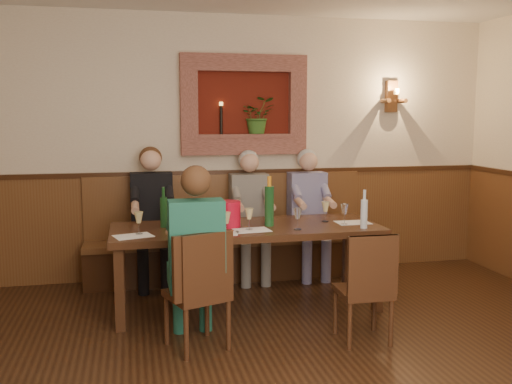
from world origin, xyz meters
TOP-DOWN VIEW (x-y plane):
  - room_shell at (0.00, 0.00)m, footprint 6.04×6.04m
  - wainscoting at (0.00, -0.00)m, footprint 6.02×6.02m
  - wall_niche at (0.24, 2.94)m, footprint 1.36×0.30m
  - wall_sconce at (1.90, 2.93)m, footprint 0.25×0.20m
  - dining_table at (0.00, 1.85)m, footprint 2.40×0.90m
  - bench at (0.00, 2.79)m, footprint 3.00×0.45m
  - chair_near_left at (-0.54, 1.00)m, footprint 0.52×0.52m
  - chair_near_right at (0.72, 0.87)m, footprint 0.39×0.39m
  - person_bench_left at (-0.80, 2.69)m, footprint 0.42×0.52m
  - person_bench_mid at (0.21, 2.69)m, footprint 0.40×0.49m
  - person_bench_right at (0.86, 2.69)m, footprint 0.40×0.49m
  - person_chair_front at (-0.55, 1.07)m, footprint 0.40×0.49m
  - spittoon_bucket at (-0.16, 1.85)m, footprint 0.21×0.21m
  - wine_bottle_green_a at (0.20, 1.82)m, footprint 0.11×0.11m
  - wine_bottle_green_b at (-0.73, 1.96)m, footprint 0.08×0.08m
  - water_bottle at (0.99, 1.53)m, footprint 0.07×0.07m
  - tasting_sheet_a at (-1.00, 1.62)m, footprint 0.35×0.30m
  - tasting_sheet_b at (0.01, 1.65)m, footprint 0.33×0.25m
  - tasting_sheet_c at (1.00, 1.79)m, footprint 0.31×0.22m
  - tasting_sheet_d at (-0.25, 1.57)m, footprint 0.28×0.23m
  - wine_glass_0 at (0.22, 1.92)m, footprint 0.08×0.08m
  - wine_glass_1 at (0.77, 1.90)m, footprint 0.08×0.08m
  - wine_glass_2 at (0.89, 1.72)m, footprint 0.08×0.08m
  - wine_glass_3 at (-0.01, 1.67)m, footprint 0.08×0.08m
  - wine_glass_4 at (-0.24, 1.51)m, footprint 0.08×0.08m
  - wine_glass_5 at (0.40, 1.60)m, footprint 0.08×0.08m
  - wine_glass_6 at (-0.95, 1.69)m, footprint 0.08×0.08m
  - wine_glass_7 at (-0.35, 1.95)m, footprint 0.08×0.08m
  - wine_glass_8 at (-0.49, 1.65)m, footprint 0.08×0.08m

SIDE VIEW (x-z plane):
  - chair_near_right at x=0.72m, z-range -0.18..0.69m
  - chair_near_left at x=-0.54m, z-range -0.19..0.72m
  - bench at x=0.00m, z-range -0.23..0.88m
  - person_bench_mid at x=0.21m, z-range -0.12..1.25m
  - person_bench_right at x=0.86m, z-range -0.12..1.26m
  - person_chair_front at x=-0.55m, z-range -0.12..1.26m
  - wainscoting at x=0.00m, z-range 0.01..1.16m
  - person_bench_left at x=-0.80m, z-range -0.12..1.30m
  - dining_table at x=0.00m, z-range 0.30..1.05m
  - tasting_sheet_a at x=-1.00m, z-range 0.75..0.75m
  - tasting_sheet_b at x=0.01m, z-range 0.75..0.75m
  - tasting_sheet_c at x=1.00m, z-range 0.75..0.75m
  - tasting_sheet_d at x=-0.25m, z-range 0.75..0.75m
  - wine_glass_0 at x=0.22m, z-range 0.75..0.94m
  - wine_glass_1 at x=0.77m, z-range 0.75..0.94m
  - wine_glass_2 at x=0.89m, z-range 0.75..0.94m
  - wine_glass_3 at x=-0.01m, z-range 0.75..0.94m
  - wine_glass_4 at x=-0.24m, z-range 0.75..0.94m
  - wine_glass_5 at x=0.40m, z-range 0.75..0.94m
  - wine_glass_6 at x=-0.95m, z-range 0.75..0.94m
  - wine_glass_7 at x=-0.35m, z-range 0.75..0.94m
  - wine_glass_8 at x=-0.49m, z-range 0.75..0.94m
  - spittoon_bucket at x=-0.16m, z-range 0.75..0.98m
  - water_bottle at x=0.99m, z-range 0.72..1.06m
  - wine_bottle_green_b at x=-0.73m, z-range 0.71..1.08m
  - wine_bottle_green_a at x=0.20m, z-range 0.71..1.16m
  - wall_niche at x=0.24m, z-range 1.28..2.34m
  - room_shell at x=0.00m, z-range 0.48..3.30m
  - wall_sconce at x=1.90m, z-range 1.77..2.12m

